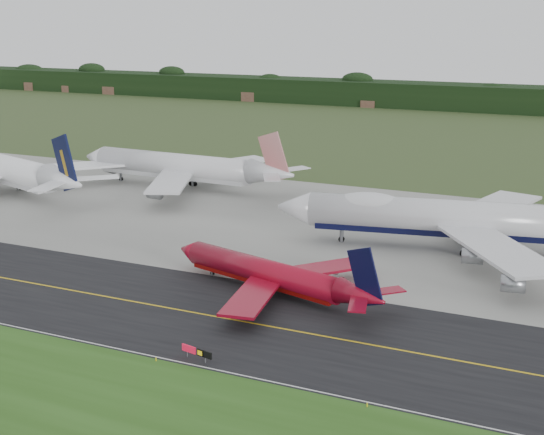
% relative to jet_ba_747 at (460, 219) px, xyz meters
% --- Properties ---
extents(ground, '(600.00, 600.00, 0.00)m').
position_rel_jet_ba_747_xyz_m(ground, '(-30.41, -44.61, -6.28)').
color(ground, '#384520').
rests_on(ground, ground).
extents(grass_verge, '(400.00, 30.00, 0.01)m').
position_rel_jet_ba_747_xyz_m(grass_verge, '(-30.41, -79.61, -6.27)').
color(grass_verge, '#284D16').
rests_on(grass_verge, ground).
extents(taxiway, '(400.00, 32.00, 0.02)m').
position_rel_jet_ba_747_xyz_m(taxiway, '(-30.41, -48.61, -6.27)').
color(taxiway, black).
rests_on(taxiway, ground).
extents(apron, '(400.00, 78.00, 0.01)m').
position_rel_jet_ba_747_xyz_m(apron, '(-30.41, 6.39, -6.27)').
color(apron, gray).
rests_on(apron, ground).
extents(taxiway_centreline, '(400.00, 0.40, 0.00)m').
position_rel_jet_ba_747_xyz_m(taxiway_centreline, '(-30.41, -48.61, -6.25)').
color(taxiway_centreline, gold).
rests_on(taxiway_centreline, taxiway).
extents(taxiway_edge_line, '(400.00, 0.25, 0.00)m').
position_rel_jet_ba_747_xyz_m(taxiway_edge_line, '(-30.41, -64.11, -6.25)').
color(taxiway_edge_line, silver).
rests_on(taxiway_edge_line, taxiway).
extents(horizon_treeline, '(700.00, 25.00, 12.00)m').
position_rel_jet_ba_747_xyz_m(horizon_treeline, '(-30.41, 229.15, -0.81)').
color(horizon_treeline, black).
rests_on(horizon_treeline, ground).
extents(jet_ba_747, '(73.10, 59.79, 18.44)m').
position_rel_jet_ba_747_xyz_m(jet_ba_747, '(0.00, 0.00, 0.00)').
color(jet_ba_747, silver).
rests_on(jet_ba_747, ground).
extents(jet_red_737, '(41.75, 33.32, 11.44)m').
position_rel_jet_ba_747_xyz_m(jet_red_737, '(-22.55, -36.07, -3.11)').
color(jet_red_737, maroon).
rests_on(jet_red_737, ground).
extents(jet_navy_gold, '(67.85, 57.60, 17.91)m').
position_rel_jet_ba_747_xyz_m(jet_navy_gold, '(-115.43, 2.24, -0.39)').
color(jet_navy_gold, white).
rests_on(jet_navy_gold, ground).
extents(jet_star_tail, '(63.43, 53.16, 16.75)m').
position_rel_jet_ba_747_xyz_m(jet_star_tail, '(-75.82, 24.86, -0.69)').
color(jet_star_tail, silver).
rests_on(jet_star_tail, ground).
extents(taxiway_sign, '(4.98, 1.18, 1.68)m').
position_rel_jet_ba_747_xyz_m(taxiway_sign, '(-21.51, -62.63, -5.09)').
color(taxiway_sign, slate).
rests_on(taxiway_sign, ground).
extents(edge_marker_center, '(0.16, 0.16, 0.50)m').
position_rel_jet_ba_747_xyz_m(edge_marker_center, '(-26.19, -65.11, -6.03)').
color(edge_marker_center, yellow).
rests_on(edge_marker_center, ground).
extents(edge_marker_right, '(0.16, 0.16, 0.50)m').
position_rel_jet_ba_747_xyz_m(edge_marker_right, '(2.53, -65.11, -6.03)').
color(edge_marker_right, yellow).
rests_on(edge_marker_right, ground).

